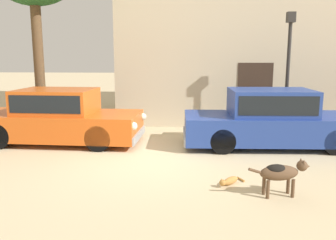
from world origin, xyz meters
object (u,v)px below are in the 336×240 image
object	(u,v)px
parked_sedan_nearest	(59,117)
stray_cat	(229,181)
street_lamp	(289,57)
stray_dog_spotted	(281,172)
parked_sedan_second	(271,119)

from	to	relation	value
parked_sedan_nearest	stray_cat	xyz separation A→B (m)	(4.22, -2.96, -0.64)
parked_sedan_nearest	stray_cat	world-z (taller)	parked_sedan_nearest
street_lamp	stray_dog_spotted	bearing A→B (deg)	-105.67
parked_sedan_nearest	stray_dog_spotted	bearing A→B (deg)	-31.81
parked_sedan_second	street_lamp	size ratio (longest dim) A/B	1.32
parked_sedan_second	stray_cat	xyz separation A→B (m)	(-1.38, -2.86, -0.66)
parked_sedan_nearest	stray_dog_spotted	xyz separation A→B (m)	(5.01, -3.44, -0.30)
parked_sedan_nearest	stray_dog_spotted	distance (m)	6.08
parked_sedan_second	parked_sedan_nearest	bearing A→B (deg)	177.65
stray_dog_spotted	street_lamp	bearing A→B (deg)	64.80
parked_sedan_nearest	parked_sedan_second	distance (m)	5.60
stray_dog_spotted	parked_sedan_second	bearing A→B (deg)	70.45
stray_dog_spotted	stray_cat	xyz separation A→B (m)	(-0.79, 0.47, -0.34)
stray_dog_spotted	street_lamp	size ratio (longest dim) A/B	0.31
street_lamp	stray_cat	bearing A→B (deg)	-116.93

